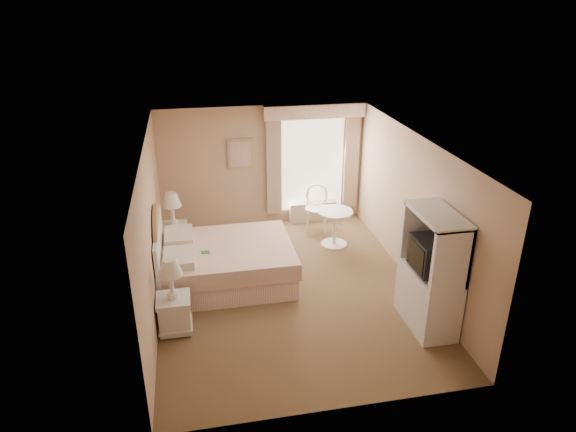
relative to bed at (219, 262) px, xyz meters
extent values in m
cube|color=brown|center=(1.11, -0.44, -0.38)|extent=(4.20, 5.50, 0.01)
cube|color=silver|center=(1.11, -0.44, 2.12)|extent=(4.20, 5.50, 0.01)
cube|color=tan|center=(1.11, 2.31, 0.87)|extent=(4.20, 0.01, 2.50)
cube|color=tan|center=(1.11, -3.19, 0.87)|extent=(4.20, 0.01, 2.50)
cube|color=tan|center=(-0.99, -0.44, 0.87)|extent=(0.01, 5.50, 2.50)
cube|color=tan|center=(3.21, -0.44, 0.87)|extent=(0.01, 5.50, 2.50)
cube|color=white|center=(2.16, 2.28, 0.87)|extent=(1.30, 0.02, 2.00)
cube|color=tan|center=(1.33, 2.23, 0.87)|extent=(0.30, 0.08, 2.05)
cube|color=tan|center=(2.99, 2.23, 0.87)|extent=(0.30, 0.08, 2.05)
cube|color=#D7978C|center=(2.16, 2.19, 1.99)|extent=(2.05, 0.20, 0.28)
cube|color=beige|center=(2.16, 2.19, -0.17)|extent=(1.00, 0.22, 0.42)
cube|color=tan|center=(0.66, 2.28, 1.17)|extent=(0.52, 0.03, 0.62)
cube|color=beige|center=(0.66, 2.26, 1.17)|extent=(0.42, 0.02, 0.52)
cube|color=#D7978C|center=(0.11, 0.00, -0.19)|extent=(2.19, 1.67, 0.38)
cube|color=beige|center=(0.11, 0.00, 0.15)|extent=(2.25, 1.73, 0.29)
cube|color=beige|center=(-0.62, -0.40, 0.35)|extent=(0.47, 0.65, 0.15)
cube|color=beige|center=(-0.62, 0.40, 0.35)|extent=(0.47, 0.65, 0.15)
cube|color=#23803E|center=(-0.21, -0.16, 0.30)|extent=(0.14, 0.10, 0.01)
cube|color=white|center=(-0.94, 0.00, 0.20)|extent=(0.06, 1.77, 1.15)
cylinder|color=#A28356|center=(-0.94, 0.00, 0.30)|extent=(0.05, 1.57, 1.57)
cube|color=white|center=(-0.73, -1.24, -0.12)|extent=(0.44, 0.44, 0.48)
cube|color=white|center=(-0.73, -1.24, 0.15)|extent=(0.48, 0.48, 0.06)
cube|color=white|center=(-0.73, -1.24, -0.28)|extent=(0.48, 0.48, 0.05)
cylinder|color=white|center=(-0.73, -1.24, 0.23)|extent=(0.15, 0.15, 0.10)
cylinder|color=white|center=(-0.73, -1.24, 0.42)|extent=(0.07, 0.07, 0.38)
cone|color=silver|center=(-0.73, -1.24, 0.68)|extent=(0.35, 0.35, 0.25)
cube|color=white|center=(-0.73, 1.23, -0.11)|extent=(0.45, 0.45, 0.49)
cube|color=white|center=(-0.73, 1.23, 0.17)|extent=(0.49, 0.49, 0.06)
cube|color=white|center=(-0.73, 1.23, -0.28)|extent=(0.49, 0.49, 0.05)
cylinder|color=white|center=(-0.73, 1.23, 0.24)|extent=(0.16, 0.16, 0.10)
cylinder|color=white|center=(-0.73, 1.23, 0.44)|extent=(0.07, 0.07, 0.39)
cone|color=silver|center=(-0.73, 1.23, 0.71)|extent=(0.35, 0.35, 0.26)
cylinder|color=white|center=(2.30, 0.97, -0.36)|extent=(0.50, 0.50, 0.03)
cylinder|color=white|center=(2.30, 0.97, -0.02)|extent=(0.08, 0.08, 0.68)
cylinder|color=white|center=(2.30, 0.97, 0.32)|extent=(0.68, 0.68, 0.04)
cylinder|color=white|center=(1.90, 1.54, -0.14)|extent=(0.03, 0.03, 0.47)
cylinder|color=white|center=(2.25, 1.46, -0.14)|extent=(0.03, 0.03, 0.47)
cylinder|color=white|center=(1.98, 1.89, -0.14)|extent=(0.03, 0.03, 0.47)
cylinder|color=white|center=(2.33, 1.80, -0.14)|extent=(0.03, 0.03, 0.47)
cylinder|color=white|center=(2.12, 1.67, 0.10)|extent=(0.56, 0.56, 0.04)
torus|color=white|center=(2.15, 1.81, 0.36)|extent=(0.46, 0.21, 0.45)
cylinder|color=white|center=(1.98, 1.89, 0.30)|extent=(0.03, 0.03, 0.42)
cylinder|color=white|center=(2.33, 1.80, 0.30)|extent=(0.03, 0.03, 0.42)
cube|color=white|center=(2.92, -1.79, 0.07)|extent=(0.54, 1.09, 0.89)
cube|color=white|center=(2.92, -2.30, 0.96)|extent=(0.54, 0.08, 0.89)
cube|color=white|center=(2.92, -1.29, 0.96)|extent=(0.54, 0.08, 0.89)
cube|color=white|center=(2.92, -1.79, 1.40)|extent=(0.54, 1.09, 0.06)
cube|color=white|center=(3.17, -1.79, 0.96)|extent=(0.04, 1.09, 0.89)
cube|color=black|center=(2.90, -1.79, 0.79)|extent=(0.47, 0.59, 0.47)
cube|color=black|center=(2.66, -1.79, 0.79)|extent=(0.02, 0.49, 0.39)
camera|label=1|loc=(-0.32, -7.65, 4.20)|focal=32.00mm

